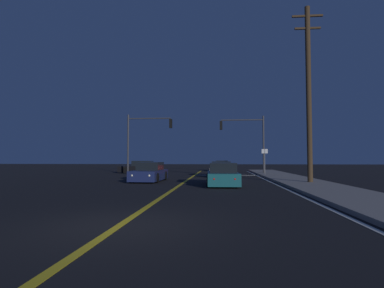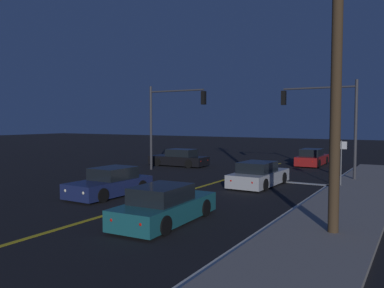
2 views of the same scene
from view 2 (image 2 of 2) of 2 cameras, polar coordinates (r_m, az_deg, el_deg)
sidewalk_right at (r=12.78m, az=17.89°, el=-12.67°), size 3.20×43.10×0.15m
lane_line_center at (r=16.21m, az=-10.10°, el=-9.39°), size 0.20×40.70×0.01m
lane_line_edge_right at (r=13.30m, az=9.89°, el=-12.23°), size 0.16×40.70×0.01m
stop_bar at (r=23.89m, az=12.41°, el=-5.30°), size 6.09×0.50×0.01m
car_following_oncoming_teal at (r=14.02m, az=-3.97°, el=-8.95°), size 2.00×4.67×1.34m
car_parked_curb_red at (r=33.11m, az=16.94°, el=-1.97°), size 1.84×4.57×1.34m
car_far_approaching_silver at (r=22.06m, az=9.60°, el=-4.47°), size 2.08×4.72×1.34m
car_distant_tail_navy at (r=19.35m, az=-11.70°, el=-5.59°), size 1.99×4.43×1.34m
car_lead_oncoming_black at (r=31.32m, az=-1.85°, el=-2.12°), size 4.69×2.00×1.34m
traffic_signal_near_right at (r=25.29m, az=18.97°, el=4.21°), size 4.56×0.28×5.98m
traffic_signal_far_left at (r=28.09m, az=-3.28°, el=4.40°), size 4.61×0.28×6.07m
utility_pole_right at (r=12.94m, az=20.19°, el=13.19°), size 1.91×0.32×11.26m
street_sign_corner at (r=22.38m, az=20.74°, el=-1.66°), size 0.56×0.08×2.53m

